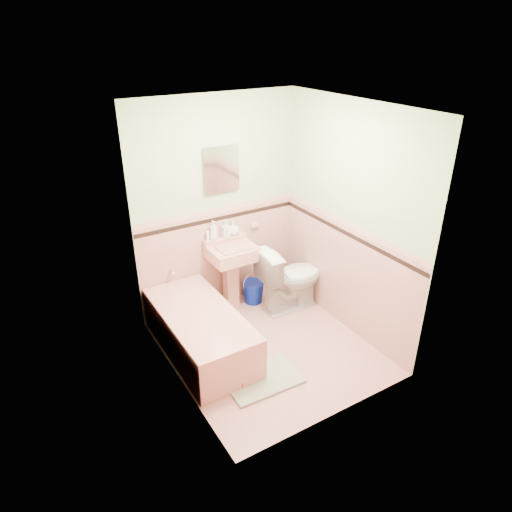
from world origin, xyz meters
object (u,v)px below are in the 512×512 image
medicine_cabinet (221,169)px  bucket (253,292)px  sink (233,279)px  shoe (245,381)px  soap_bottle_mid (226,229)px  toilet (291,277)px  soap_bottle_left (213,230)px  soap_bottle_right (233,228)px  bathtub (201,333)px

medicine_cabinet → bucket: (0.29, -0.19, -1.56)m
sink → bucket: size_ratio=3.08×
shoe → medicine_cabinet: bearing=54.6°
soap_bottle_mid → toilet: bearing=-38.9°
soap_bottle_left → medicine_cabinet: bearing=11.8°
soap_bottle_left → shoe: (-0.40, -1.41, -0.95)m
soap_bottle_left → soap_bottle_right: soap_bottle_left is taller
bathtub → soap_bottle_left: 1.19m
soap_bottle_right → sink: bearing=-122.7°
sink → soap_bottle_left: bearing=128.6°
soap_bottle_left → shoe: soap_bottle_left is taller
sink → soap_bottle_mid: size_ratio=4.10×
soap_bottle_left → soap_bottle_right: bearing=0.0°
soap_bottle_right → medicine_cabinet: bearing=165.5°
bathtub → soap_bottle_mid: bearing=45.6°
bathtub → toilet: (1.30, 0.22, 0.18)m
bucket → soap_bottle_right: bearing=138.4°
bathtub → sink: (0.68, 0.53, 0.19)m
medicine_cabinet → shoe: bearing=-110.8°
medicine_cabinet → toilet: bearing=-39.9°
sink → bucket: 0.41m
soap_bottle_right → toilet: (0.50, -0.49, -0.57)m
shoe → toilet: bearing=23.9°
soap_bottle_right → shoe: size_ratio=1.18×
sink → toilet: (0.62, -0.31, -0.01)m
bucket → shoe: size_ratio=1.85×
medicine_cabinet → soap_bottle_right: size_ratio=2.59×
medicine_cabinet → soap_bottle_left: medicine_cabinet is taller
medicine_cabinet → soap_bottle_mid: 0.70m
soap_bottle_mid → soap_bottle_right: bearing=0.0°
medicine_cabinet → soap_bottle_mid: bearing=-63.2°
bathtub → soap_bottle_left: size_ratio=6.51×
soap_bottle_left → toilet: size_ratio=0.28×
soap_bottle_left → soap_bottle_mid: soap_bottle_left is taller
medicine_cabinet → toilet: (0.62, -0.52, -1.29)m
soap_bottle_left → bucket: soap_bottle_left is taller
soap_bottle_right → toilet: soap_bottle_right is taller
toilet → sink: bearing=65.8°
soap_bottle_mid → toilet: soap_bottle_mid is taller
medicine_cabinet → toilet: medicine_cabinet is taller
sink → toilet: bearing=-26.3°
bathtub → sink: bearing=37.9°
medicine_cabinet → bucket: medicine_cabinet is taller
bathtub → shoe: bearing=-79.3°
toilet → soap_bottle_right: bearing=48.1°
soap_bottle_left → toilet: (0.76, -0.49, -0.60)m
medicine_cabinet → soap_bottle_right: 0.73m
medicine_cabinet → sink: bearing=-90.0°
sink → soap_bottle_right: 0.60m
medicine_cabinet → soap_bottle_right: bearing=-14.5°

